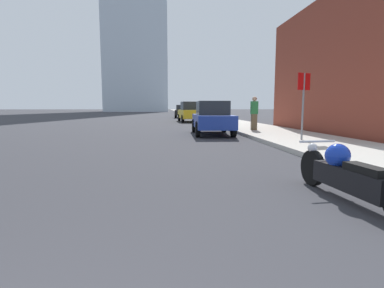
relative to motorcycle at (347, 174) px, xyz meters
The scene contains 7 objects.
sidewalk 36.77m from the motorcycle, 85.57° to the left, with size 3.50×240.00×0.15m.
motorcycle is the anchor object (origin of this frame).
parked_car_blue 10.53m from the motorcycle, 91.07° to the left, with size 1.93×4.35×1.61m.
parked_car_yellow 23.33m from the motorcycle, 90.27° to the left, with size 2.11×4.51×1.82m.
parked_car_black 34.23m from the motorcycle, 90.11° to the left, with size 2.24×4.67×1.61m.
stop_sign 7.11m from the motorcycle, 69.38° to the left, with size 0.57×0.26×2.39m.
pedestrian 11.47m from the motorcycle, 79.32° to the left, with size 0.36×0.24×1.72m.
Camera 1 is at (0.77, -0.56, 1.33)m, focal length 28.00 mm.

